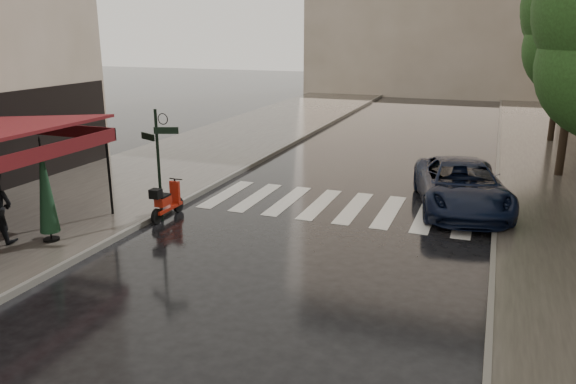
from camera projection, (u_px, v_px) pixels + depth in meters
The scene contains 10 objects.
ground at pixel (135, 268), 12.45m from camera, with size 120.00×120.00×0.00m, color black.
sidewalk_near at pixel (210, 149), 24.74m from camera, with size 6.00×60.00×0.12m, color #38332D.
curb_near at pixel (274, 153), 23.72m from camera, with size 0.12×60.00×0.16m, color #595651.
curb_far at pixel (497, 171), 20.74m from camera, with size 0.12×60.00×0.16m, color #595651.
crosswalk at pixel (337, 206), 16.85m from camera, with size 7.85×3.20×0.01m.
signpost at pixel (158, 156), 15.04m from camera, with size 1.17×0.29×3.10m.
tree_far at pixel (566, 21), 24.80m from camera, with size 3.80×3.80×8.16m.
scooter at pixel (166, 202), 15.64m from camera, with size 0.41×1.54×1.01m.
parked_car at pixel (461, 186), 16.39m from camera, with size 2.37×5.15×1.43m, color black.
parasol_back at pixel (45, 187), 13.41m from camera, with size 0.48×0.48×2.54m.
Camera 1 is at (7.20, -9.58, 5.08)m, focal length 35.00 mm.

